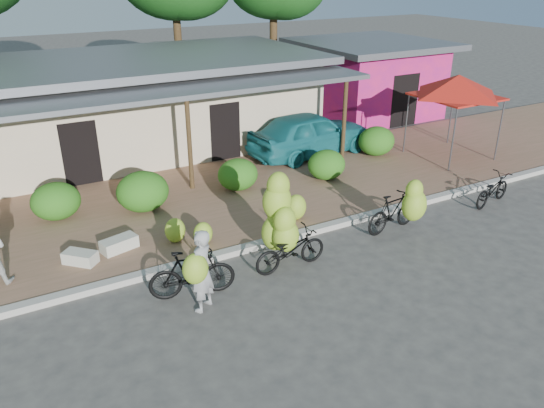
{
  "coord_description": "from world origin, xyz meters",
  "views": [
    {
      "loc": [
        -5.09,
        -8.14,
        6.37
      ],
      "look_at": [
        0.41,
        1.8,
        1.2
      ],
      "focal_mm": 35.0,
      "sensor_mm": 36.0,
      "label": 1
    }
  ],
  "objects_px": {
    "bike_far_right": "(492,190)",
    "teal_van": "(310,133)",
    "bike_left": "(192,273)",
    "vendor": "(201,271)",
    "bike_right": "(399,209)",
    "sack_near": "(119,244)",
    "bike_center": "(284,231)",
    "red_canopy": "(458,86)",
    "sack_far": "(80,258)"
  },
  "relations": [
    {
      "from": "red_canopy",
      "to": "bike_far_right",
      "type": "height_order",
      "value": "red_canopy"
    },
    {
      "from": "bike_far_right",
      "to": "teal_van",
      "type": "bearing_deg",
      "value": 9.24
    },
    {
      "from": "bike_right",
      "to": "teal_van",
      "type": "height_order",
      "value": "teal_van"
    },
    {
      "from": "bike_left",
      "to": "sack_far",
      "type": "distance_m",
      "value": 3.02
    },
    {
      "from": "bike_right",
      "to": "sack_far",
      "type": "bearing_deg",
      "value": 67.6
    },
    {
      "from": "red_canopy",
      "to": "teal_van",
      "type": "height_order",
      "value": "red_canopy"
    },
    {
      "from": "bike_center",
      "to": "vendor",
      "type": "distance_m",
      "value": 2.44
    },
    {
      "from": "red_canopy",
      "to": "bike_center",
      "type": "relative_size",
      "value": 1.61
    },
    {
      "from": "bike_far_right",
      "to": "sack_far",
      "type": "xyz_separation_m",
      "value": [
        -11.09,
        2.09,
        -0.18
      ]
    },
    {
      "from": "bike_right",
      "to": "vendor",
      "type": "relative_size",
      "value": 1.01
    },
    {
      "from": "bike_center",
      "to": "bike_far_right",
      "type": "xyz_separation_m",
      "value": [
        6.92,
        -0.03,
        -0.4
      ]
    },
    {
      "from": "bike_center",
      "to": "bike_far_right",
      "type": "distance_m",
      "value": 6.93
    },
    {
      "from": "red_canopy",
      "to": "sack_far",
      "type": "bearing_deg",
      "value": -174.01
    },
    {
      "from": "teal_van",
      "to": "bike_center",
      "type": "bearing_deg",
      "value": 137.24
    },
    {
      "from": "bike_center",
      "to": "sack_far",
      "type": "bearing_deg",
      "value": 62.55
    },
    {
      "from": "teal_van",
      "to": "sack_far",
      "type": "bearing_deg",
      "value": 108.47
    },
    {
      "from": "bike_right",
      "to": "bike_far_right",
      "type": "xyz_separation_m",
      "value": [
        3.6,
        0.09,
        -0.24
      ]
    },
    {
      "from": "bike_center",
      "to": "bike_far_right",
      "type": "relative_size",
      "value": 1.22
    },
    {
      "from": "sack_far",
      "to": "bike_far_right",
      "type": "bearing_deg",
      "value": -10.67
    },
    {
      "from": "bike_far_right",
      "to": "bike_center",
      "type": "bearing_deg",
      "value": 76.87
    },
    {
      "from": "bike_right",
      "to": "sack_far",
      "type": "relative_size",
      "value": 2.36
    },
    {
      "from": "bike_right",
      "to": "sack_far",
      "type": "distance_m",
      "value": 7.82
    },
    {
      "from": "bike_far_right",
      "to": "sack_near",
      "type": "bearing_deg",
      "value": 64.42
    },
    {
      "from": "sack_near",
      "to": "red_canopy",
      "type": "bearing_deg",
      "value": 5.54
    },
    {
      "from": "bike_center",
      "to": "sack_near",
      "type": "xyz_separation_m",
      "value": [
        -3.23,
        2.26,
        -0.57
      ]
    },
    {
      "from": "bike_center",
      "to": "bike_far_right",
      "type": "height_order",
      "value": "bike_center"
    },
    {
      "from": "sack_near",
      "to": "teal_van",
      "type": "bearing_deg",
      "value": 25.3
    },
    {
      "from": "sack_far",
      "to": "teal_van",
      "type": "bearing_deg",
      "value": 23.94
    },
    {
      "from": "bike_right",
      "to": "teal_van",
      "type": "distance_m",
      "value": 6.15
    },
    {
      "from": "bike_far_right",
      "to": "teal_van",
      "type": "relative_size",
      "value": 0.39
    },
    {
      "from": "bike_right",
      "to": "sack_near",
      "type": "xyz_separation_m",
      "value": [
        -6.56,
        2.38,
        -0.41
      ]
    },
    {
      "from": "bike_right",
      "to": "teal_van",
      "type": "xyz_separation_m",
      "value": [
        1.18,
        6.03,
        0.22
      ]
    },
    {
      "from": "bike_far_right",
      "to": "teal_van",
      "type": "height_order",
      "value": "teal_van"
    },
    {
      "from": "bike_left",
      "to": "teal_van",
      "type": "relative_size",
      "value": 0.41
    },
    {
      "from": "vendor",
      "to": "teal_van",
      "type": "height_order",
      "value": "vendor"
    },
    {
      "from": "red_canopy",
      "to": "bike_right",
      "type": "distance_m",
      "value": 6.76
    },
    {
      "from": "sack_near",
      "to": "sack_far",
      "type": "distance_m",
      "value": 0.96
    },
    {
      "from": "sack_near",
      "to": "sack_far",
      "type": "relative_size",
      "value": 1.13
    },
    {
      "from": "bike_center",
      "to": "sack_far",
      "type": "distance_m",
      "value": 4.69
    },
    {
      "from": "bike_right",
      "to": "teal_van",
      "type": "bearing_deg",
      "value": -17.24
    },
    {
      "from": "bike_far_right",
      "to": "bike_right",
      "type": "bearing_deg",
      "value": 78.56
    },
    {
      "from": "bike_left",
      "to": "bike_center",
      "type": "distance_m",
      "value": 2.38
    },
    {
      "from": "red_canopy",
      "to": "vendor",
      "type": "relative_size",
      "value": 1.99
    },
    {
      "from": "vendor",
      "to": "teal_van",
      "type": "distance_m",
      "value": 9.55
    },
    {
      "from": "bike_far_right",
      "to": "vendor",
      "type": "bearing_deg",
      "value": 81.64
    },
    {
      "from": "vendor",
      "to": "teal_van",
      "type": "bearing_deg",
      "value": -172.09
    },
    {
      "from": "bike_left",
      "to": "vendor",
      "type": "height_order",
      "value": "vendor"
    },
    {
      "from": "bike_far_right",
      "to": "sack_near",
      "type": "relative_size",
      "value": 2.09
    },
    {
      "from": "sack_far",
      "to": "bike_right",
      "type": "bearing_deg",
      "value": -16.23
    },
    {
      "from": "bike_center",
      "to": "vendor",
      "type": "xyz_separation_m",
      "value": [
        -2.32,
        -0.76,
        0.04
      ]
    }
  ]
}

